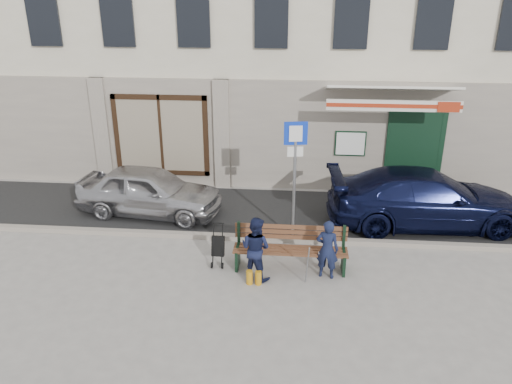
# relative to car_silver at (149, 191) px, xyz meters

# --- Properties ---
(ground) EXTENTS (80.00, 80.00, 0.00)m
(ground) POSITION_rel_car_silver_xyz_m (3.02, -2.78, -0.64)
(ground) COLOR #9E9991
(ground) RESTS_ON ground
(asphalt_lane) EXTENTS (60.00, 3.20, 0.01)m
(asphalt_lane) POSITION_rel_car_silver_xyz_m (3.02, 0.32, -0.64)
(asphalt_lane) COLOR #282828
(asphalt_lane) RESTS_ON ground
(curb) EXTENTS (60.00, 0.18, 0.12)m
(curb) POSITION_rel_car_silver_xyz_m (3.02, -1.28, -0.58)
(curb) COLOR #9E9384
(curb) RESTS_ON ground
(building) EXTENTS (20.00, 8.27, 10.00)m
(building) POSITION_rel_car_silver_xyz_m (3.03, 5.67, 4.33)
(building) COLOR beige
(building) RESTS_ON ground
(car_silver) EXTENTS (3.95, 2.00, 1.29)m
(car_silver) POSITION_rel_car_silver_xyz_m (0.00, 0.00, 0.00)
(car_silver) COLOR #B8B8BD
(car_silver) RESTS_ON ground
(car_navy) EXTENTS (4.99, 2.31, 1.41)m
(car_navy) POSITION_rel_car_silver_xyz_m (7.06, -0.02, 0.06)
(car_navy) COLOR black
(car_navy) RESTS_ON ground
(parking_sign) EXTENTS (0.53, 0.12, 2.85)m
(parking_sign) POSITION_rel_car_silver_xyz_m (3.78, -1.05, 1.28)
(parking_sign) COLOR gray
(parking_sign) RESTS_ON ground
(bench) EXTENTS (2.40, 1.17, 0.98)m
(bench) POSITION_rel_car_silver_xyz_m (3.71, -2.50, -0.19)
(bench) COLOR brown
(bench) RESTS_ON ground
(man) EXTENTS (0.52, 0.39, 1.28)m
(man) POSITION_rel_car_silver_xyz_m (4.50, -2.75, -0.00)
(man) COLOR #141B38
(man) RESTS_ON ground
(woman) EXTENTS (0.82, 0.76, 1.35)m
(woman) POSITION_rel_car_silver_xyz_m (3.05, -2.90, 0.03)
(woman) COLOR #141A39
(woman) RESTS_ON ground
(stroller) EXTENTS (0.27, 0.39, 0.94)m
(stroller) POSITION_rel_car_silver_xyz_m (2.20, -2.45, -0.23)
(stroller) COLOR black
(stroller) RESTS_ON ground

